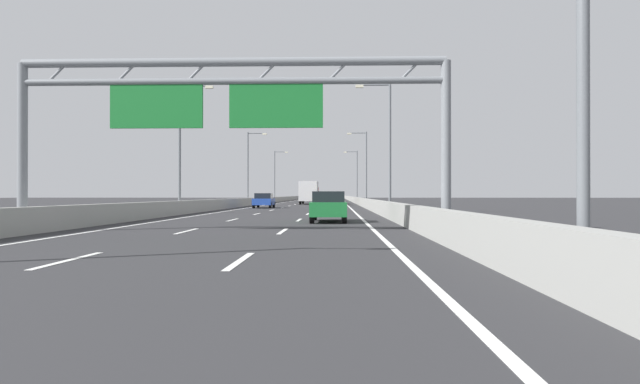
{
  "coord_description": "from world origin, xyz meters",
  "views": [
    {
      "loc": [
        3.79,
        1.29,
        1.38
      ],
      "look_at": [
        1.4,
        82.36,
        1.74
      ],
      "focal_mm": 30.55,
      "sensor_mm": 36.0,
      "label": 1
    }
  ],
  "objects_px": {
    "streetlamp_right_mid": "(387,139)",
    "orange_car": "(334,198)",
    "streetlamp_left_mid": "(183,140)",
    "yellow_car": "(334,199)",
    "blue_car": "(264,200)",
    "red_car": "(336,199)",
    "green_car": "(329,206)",
    "streetlamp_left_far": "(250,164)",
    "box_truck": "(309,192)",
    "sign_gantry": "(228,101)",
    "black_car": "(336,199)",
    "streetlamp_left_distant": "(276,173)",
    "streetlamp_right_distant": "(356,173)",
    "streetlamp_right_far": "(364,163)"
  },
  "relations": [
    {
      "from": "streetlamp_left_mid",
      "to": "streetlamp_right_mid",
      "type": "relative_size",
      "value": 1.0
    },
    {
      "from": "sign_gantry",
      "to": "orange_car",
      "type": "xyz_separation_m",
      "value": [
        3.55,
        83.16,
        -4.03
      ]
    },
    {
      "from": "streetlamp_right_mid",
      "to": "green_car",
      "type": "distance_m",
      "value": 13.65
    },
    {
      "from": "black_car",
      "to": "green_car",
      "type": "relative_size",
      "value": 0.95
    },
    {
      "from": "streetlamp_right_far",
      "to": "red_car",
      "type": "xyz_separation_m",
      "value": [
        -3.62,
        12.5,
        -4.65
      ]
    },
    {
      "from": "streetlamp_left_mid",
      "to": "red_car",
      "type": "relative_size",
      "value": 2.27
    },
    {
      "from": "black_car",
      "to": "red_car",
      "type": "bearing_deg",
      "value": 89.39
    },
    {
      "from": "streetlamp_right_far",
      "to": "red_car",
      "type": "bearing_deg",
      "value": 106.15
    },
    {
      "from": "orange_car",
      "to": "yellow_car",
      "type": "bearing_deg",
      "value": -89.74
    },
    {
      "from": "blue_car",
      "to": "yellow_car",
      "type": "height_order",
      "value": "blue_car"
    },
    {
      "from": "sign_gantry",
      "to": "box_truck",
      "type": "xyz_separation_m",
      "value": [
        0.13,
        56.87,
        -3.08
      ]
    },
    {
      "from": "streetlamp_left_mid",
      "to": "blue_car",
      "type": "distance_m",
      "value": 16.72
    },
    {
      "from": "streetlamp_left_far",
      "to": "blue_car",
      "type": "relative_size",
      "value": 2.28
    },
    {
      "from": "black_car",
      "to": "green_car",
      "type": "bearing_deg",
      "value": -90.42
    },
    {
      "from": "streetlamp_left_far",
      "to": "black_car",
      "type": "xyz_separation_m",
      "value": [
        11.24,
        5.54,
        -4.69
      ]
    },
    {
      "from": "streetlamp_right_distant",
      "to": "orange_car",
      "type": "height_order",
      "value": "streetlamp_right_distant"
    },
    {
      "from": "sign_gantry",
      "to": "black_car",
      "type": "relative_size",
      "value": 3.73
    },
    {
      "from": "box_truck",
      "to": "sign_gantry",
      "type": "bearing_deg",
      "value": -90.13
    },
    {
      "from": "streetlamp_left_mid",
      "to": "streetlamp_left_far",
      "type": "height_order",
      "value": "same"
    },
    {
      "from": "streetlamp_left_far",
      "to": "streetlamp_right_distant",
      "type": "height_order",
      "value": "same"
    },
    {
      "from": "streetlamp_left_distant",
      "to": "streetlamp_right_distant",
      "type": "distance_m",
      "value": 14.93
    },
    {
      "from": "streetlamp_right_mid",
      "to": "green_car",
      "type": "xyz_separation_m",
      "value": [
        -4.05,
        -12.19,
        -4.61
      ]
    },
    {
      "from": "streetlamp_left_distant",
      "to": "box_truck",
      "type": "height_order",
      "value": "streetlamp_left_distant"
    },
    {
      "from": "streetlamp_left_distant",
      "to": "orange_car",
      "type": "relative_size",
      "value": 2.08
    },
    {
      "from": "streetlamp_left_far",
      "to": "blue_car",
      "type": "height_order",
      "value": "streetlamp_left_far"
    },
    {
      "from": "streetlamp_right_mid",
      "to": "orange_car",
      "type": "bearing_deg",
      "value": 93.66
    },
    {
      "from": "blue_car",
      "to": "box_truck",
      "type": "bearing_deg",
      "value": 80.58
    },
    {
      "from": "blue_car",
      "to": "red_car",
      "type": "bearing_deg",
      "value": 75.09
    },
    {
      "from": "streetlamp_left_mid",
      "to": "streetlamp_left_far",
      "type": "relative_size",
      "value": 1.0
    },
    {
      "from": "streetlamp_right_mid",
      "to": "streetlamp_left_mid",
      "type": "bearing_deg",
      "value": 180.0
    },
    {
      "from": "box_truck",
      "to": "streetlamp_right_mid",
      "type": "bearing_deg",
      "value": -78.57
    },
    {
      "from": "streetlamp_left_far",
      "to": "green_car",
      "type": "height_order",
      "value": "streetlamp_left_far"
    },
    {
      "from": "streetlamp_left_distant",
      "to": "streetlamp_right_distant",
      "type": "height_order",
      "value": "same"
    },
    {
      "from": "streetlamp_left_far",
      "to": "box_truck",
      "type": "height_order",
      "value": "streetlamp_left_far"
    },
    {
      "from": "streetlamp_right_mid",
      "to": "orange_car",
      "type": "distance_m",
      "value": 63.53
    },
    {
      "from": "streetlamp_left_mid",
      "to": "orange_car",
      "type": "distance_m",
      "value": 64.33
    },
    {
      "from": "streetlamp_left_mid",
      "to": "yellow_car",
      "type": "distance_m",
      "value": 32.57
    },
    {
      "from": "blue_car",
      "to": "sign_gantry",
      "type": "bearing_deg",
      "value": -84.5
    },
    {
      "from": "red_car",
      "to": "streetlamp_left_distant",
      "type": "bearing_deg",
      "value": 121.63
    },
    {
      "from": "streetlamp_left_mid",
      "to": "yellow_car",
      "type": "bearing_deg",
      "value": 69.98
    },
    {
      "from": "streetlamp_left_mid",
      "to": "streetlamp_left_far",
      "type": "xyz_separation_m",
      "value": [
        0.0,
        30.86,
        0.0
      ]
    },
    {
      "from": "black_car",
      "to": "green_car",
      "type": "height_order",
      "value": "green_car"
    },
    {
      "from": "streetlamp_left_mid",
      "to": "streetlamp_right_far",
      "type": "distance_m",
      "value": 34.28
    },
    {
      "from": "streetlamp_left_mid",
      "to": "streetlamp_right_distant",
      "type": "relative_size",
      "value": 1.0
    },
    {
      "from": "streetlamp_right_mid",
      "to": "box_truck",
      "type": "bearing_deg",
      "value": 101.43
    },
    {
      "from": "orange_car",
      "to": "yellow_car",
      "type": "distance_m",
      "value": 32.94
    },
    {
      "from": "streetlamp_right_far",
      "to": "box_truck",
      "type": "relative_size",
      "value": 1.12
    },
    {
      "from": "streetlamp_right_distant",
      "to": "blue_car",
      "type": "bearing_deg",
      "value": -103.43
    },
    {
      "from": "streetlamp_right_mid",
      "to": "black_car",
      "type": "bearing_deg",
      "value": 95.79
    },
    {
      "from": "streetlamp_left_mid",
      "to": "green_car",
      "type": "relative_size",
      "value": 2.12
    }
  ]
}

